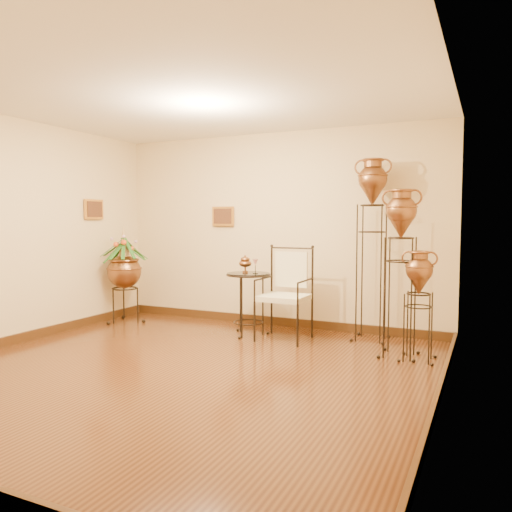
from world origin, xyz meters
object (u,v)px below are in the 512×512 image
at_px(planter_urn, 124,267).
at_px(side_table, 248,303).
at_px(amphora_mid, 400,272).
at_px(armchair, 284,294).
at_px(amphora_tall, 372,247).

distance_m(planter_urn, side_table, 2.12).
height_order(amphora_mid, side_table, amphora_mid).
xyz_separation_m(armchair, side_table, (-0.53, 0.05, -0.16)).
distance_m(amphora_mid, planter_urn, 4.10).
distance_m(amphora_mid, armchair, 1.53).
bearing_deg(side_table, armchair, -5.59).
xyz_separation_m(amphora_tall, amphora_mid, (0.46, -0.65, -0.23)).
distance_m(amphora_tall, side_table, 1.77).
height_order(amphora_mid, planter_urn, amphora_mid).
xyz_separation_m(amphora_mid, side_table, (-2.01, 0.24, -0.52)).
bearing_deg(side_table, amphora_mid, -6.74).
relative_size(amphora_mid, armchair, 1.60).
xyz_separation_m(amphora_mid, armchair, (-1.47, 0.19, -0.36)).
bearing_deg(amphora_tall, side_table, -165.08).
bearing_deg(planter_urn, amphora_mid, -3.21).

